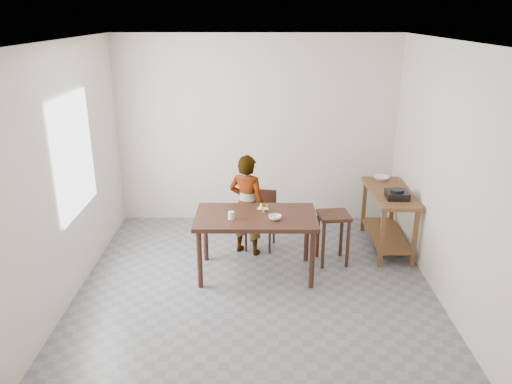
{
  "coord_description": "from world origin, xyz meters",
  "views": [
    {
      "loc": [
        0.02,
        -5.02,
        2.96
      ],
      "look_at": [
        0.0,
        0.4,
        1.0
      ],
      "focal_mm": 35.0,
      "sensor_mm": 36.0,
      "label": 1
    }
  ],
  "objects_px": {
    "dining_chair": "(260,221)",
    "dining_table": "(256,245)",
    "prep_counter": "(387,220)",
    "stool": "(333,238)",
    "child": "(247,205)"
  },
  "relations": [
    {
      "from": "prep_counter",
      "to": "stool",
      "type": "height_order",
      "value": "prep_counter"
    },
    {
      "from": "dining_chair",
      "to": "stool",
      "type": "relative_size",
      "value": 1.17
    },
    {
      "from": "prep_counter",
      "to": "child",
      "type": "xyz_separation_m",
      "value": [
        -1.84,
        -0.14,
        0.26
      ]
    },
    {
      "from": "child",
      "to": "dining_chair",
      "type": "height_order",
      "value": "child"
    },
    {
      "from": "dining_chair",
      "to": "dining_table",
      "type": "bearing_deg",
      "value": -82.82
    },
    {
      "from": "child",
      "to": "stool",
      "type": "xyz_separation_m",
      "value": [
        1.06,
        -0.27,
        -0.33
      ]
    },
    {
      "from": "prep_counter",
      "to": "stool",
      "type": "relative_size",
      "value": 1.84
    },
    {
      "from": "child",
      "to": "prep_counter",
      "type": "bearing_deg",
      "value": -152.83
    },
    {
      "from": "dining_table",
      "to": "prep_counter",
      "type": "height_order",
      "value": "prep_counter"
    },
    {
      "from": "stool",
      "to": "dining_table",
      "type": "bearing_deg",
      "value": -162.9
    },
    {
      "from": "prep_counter",
      "to": "dining_table",
      "type": "bearing_deg",
      "value": -157.85
    },
    {
      "from": "stool",
      "to": "dining_chair",
      "type": "bearing_deg",
      "value": 155.64
    },
    {
      "from": "dining_table",
      "to": "prep_counter",
      "type": "xyz_separation_m",
      "value": [
        1.72,
        0.7,
        0.03
      ]
    },
    {
      "from": "dining_table",
      "to": "dining_chair",
      "type": "distance_m",
      "value": 0.7
    },
    {
      "from": "prep_counter",
      "to": "dining_chair",
      "type": "distance_m",
      "value": 1.67
    }
  ]
}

